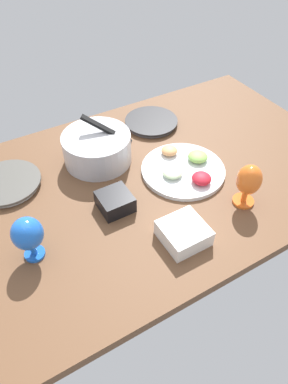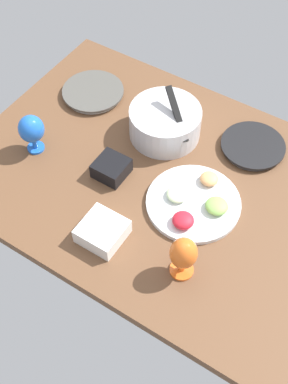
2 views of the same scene
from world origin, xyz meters
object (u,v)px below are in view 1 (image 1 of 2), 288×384
Objects in this scene: fruit_platter at (184,169)px; dinner_plate_right at (151,122)px; mixing_bowl at (97,147)px; dinner_plate_left at (7,183)px; square_bowl_white at (184,232)px; hurricane_glass_orange at (249,181)px; hurricane_glass_blue at (28,235)px; square_bowl_black at (115,201)px.

dinner_plate_right is at bearing 80.56° from fruit_platter.
mixing_bowl is 0.83× the size of fruit_platter.
dinner_plate_left is 70.79cm from square_bowl_white.
dinner_plate_left is 90.40cm from hurricane_glass_orange.
fruit_platter is at bearing 8.20° from hurricane_glass_blue.
mixing_bowl is 1.70× the size of hurricane_glass_blue.
fruit_platter is 65.99cm from hurricane_glass_blue.
mixing_bowl is at bearing 77.70° from square_bowl_black.
hurricane_glass_orange is (9.28, -24.95, 8.82)cm from fruit_platter.
mixing_bowl reaches higher than dinner_plate_right.
square_bowl_black reaches higher than dinner_plate_left.
hurricane_glass_orange is (36.08, -49.12, 3.70)cm from mixing_bowl.
hurricane_glass_orange is 1.49× the size of square_bowl_black.
fruit_platter is 2.35× the size of square_bowl_white.
mixing_bowl reaches higher than hurricane_glass_orange.
mixing_bowl is 28.80cm from square_bowl_black.
square_bowl_white is at bearing -82.32° from mixing_bowl.
dinner_plate_right is 1.45× the size of hurricane_glass_orange.
hurricane_glass_orange reaches higher than dinner_plate_left.
hurricane_glass_blue reaches higher than dinner_plate_right.
hurricane_glass_blue is 1.43× the size of square_bowl_black.
mixing_bowl is (-32.74, -11.56, 5.42)cm from dinner_plate_right.
dinner_plate_right is (69.89, 8.44, -0.09)cm from dinner_plate_left.
dinner_plate_left is at bearing 175.20° from mixing_bowl.
hurricane_glass_blue is at bearing -138.56° from mixing_bowl.
hurricane_glass_orange is (3.34, -60.68, 9.12)cm from dinner_plate_right.
mixing_bowl is 52.72cm from square_bowl_white.
hurricane_glass_blue is (-0.78, -36.61, 9.01)cm from dinner_plate_left.
dinner_plate_left is 0.93× the size of mixing_bowl.
mixing_bowl is (37.15, -3.12, 5.33)cm from dinner_plate_left.
dinner_plate_left is 1.58× the size of hurricane_glass_blue.
square_bowl_white is at bearing -22.54° from hurricane_glass_blue.
square_bowl_black is (-32.90, -3.81, 1.90)cm from fruit_platter.
hurricane_glass_blue reaches higher than square_bowl_black.
hurricane_glass_blue is at bearing -170.16° from square_bowl_black.
square_bowl_black is (31.83, 5.52, -6.90)cm from hurricane_glass_blue.
square_bowl_white is at bearing -51.36° from dinner_plate_left.
mixing_bowl is at bearing 97.68° from square_bowl_white.
hurricane_glass_blue is at bearing 168.08° from hurricane_glass_orange.
dinner_plate_left reaches higher than dinner_plate_right.
fruit_platter is 2.06× the size of hurricane_glass_blue.
dinner_plate_right is 84.30cm from hurricane_glass_blue.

